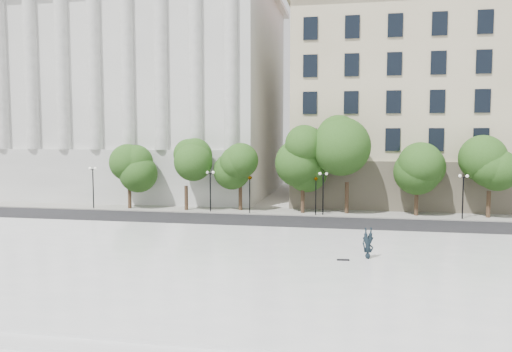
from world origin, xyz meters
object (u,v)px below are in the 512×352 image
Objects in this scene: traffic_light_east at (316,176)px; skateboard at (343,260)px; person_lying at (368,254)px; traffic_light_west at (250,176)px.

skateboard is (2.71, -17.88, -3.25)m from traffic_light_east.
person_lying is (4.10, -17.15, -3.04)m from traffic_light_east.
person_lying is 1.59m from skateboard.
traffic_light_west reaches higher than person_lying.
traffic_light_east is 6.07× the size of skateboard.
traffic_light_east is 2.36× the size of person_lying.
traffic_light_west is at bearing 180.00° from traffic_light_east.
person_lying is 2.57× the size of skateboard.
person_lying is at bearing -76.54° from traffic_light_east.
traffic_light_west is at bearing 106.13° from person_lying.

